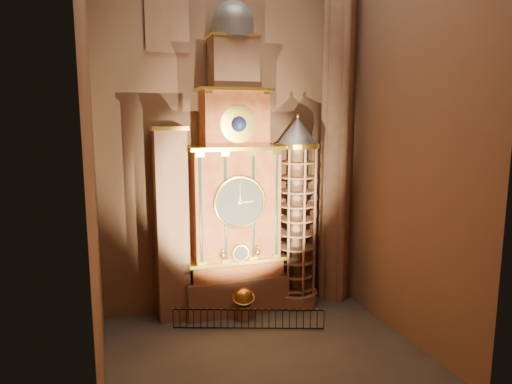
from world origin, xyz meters
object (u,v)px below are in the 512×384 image
object	(u,v)px
stair_turret	(296,214)
celestial_globe	(244,301)
iron_railing	(248,319)
astronomical_clock	(235,192)
portrait_tower	(172,224)

from	to	relation	value
stair_turret	celestial_globe	xyz separation A→B (m)	(-3.43, -1.10, -4.23)
stair_turret	iron_railing	distance (m)	6.33
astronomical_clock	celestial_globe	size ratio (longest dim) A/B	9.63
portrait_tower	stair_turret	xyz separation A→B (m)	(6.90, -0.28, 0.12)
portrait_tower	stair_turret	size ratio (longest dim) A/B	0.94
astronomical_clock	stair_turret	xyz separation A→B (m)	(3.50, -0.26, -1.41)
astronomical_clock	portrait_tower	world-z (taller)	astronomical_clock
astronomical_clock	portrait_tower	size ratio (longest dim) A/B	1.64
astronomical_clock	celestial_globe	distance (m)	5.80
celestial_globe	iron_railing	world-z (taller)	celestial_globe
portrait_tower	celestial_globe	size ratio (longest dim) A/B	5.88
astronomical_clock	stair_turret	world-z (taller)	astronomical_clock
portrait_tower	celestial_globe	distance (m)	5.55
iron_railing	celestial_globe	bearing A→B (deg)	84.78
astronomical_clock	stair_turret	distance (m)	3.78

